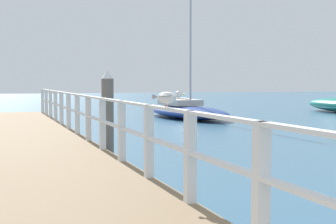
# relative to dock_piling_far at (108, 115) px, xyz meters

# --- Properties ---
(pier_deck) EXTENTS (3.06, 24.52, 0.44)m
(pier_deck) POSITION_rel_dock_piling_far_xyz_m (-1.83, 0.40, -0.84)
(pier_deck) COLOR #846B4C
(pier_deck) RESTS_ON ground_plane
(pier_railing) EXTENTS (0.12, 23.04, 1.07)m
(pier_railing) POSITION_rel_dock_piling_far_xyz_m (-0.38, 0.40, 0.04)
(pier_railing) COLOR white
(pier_railing) RESTS_ON pier_deck
(dock_piling_far) EXTENTS (0.29, 0.29, 2.11)m
(dock_piling_far) POSITION_rel_dock_piling_far_xyz_m (0.00, 0.00, 0.00)
(dock_piling_far) COLOR #6B6056
(dock_piling_far) RESTS_ON ground_plane
(seagull_foreground) EXTENTS (0.34, 0.40, 0.21)m
(seagull_foreground) POSITION_rel_dock_piling_far_xyz_m (-0.37, -5.33, 0.58)
(seagull_foreground) COLOR white
(seagull_foreground) RESTS_ON pier_railing
(boat_1) EXTENTS (3.13, 7.31, 7.98)m
(boat_1) POSITION_rel_dock_piling_far_xyz_m (6.68, 12.18, -0.68)
(boat_1) COLOR navy
(boat_1) RESTS_ON ground_plane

